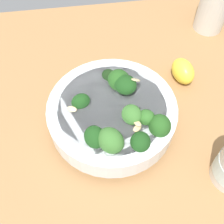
{
  "coord_description": "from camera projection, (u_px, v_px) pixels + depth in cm",
  "views": [
    {
      "loc": [
        33.02,
        -7.45,
        45.8
      ],
      "look_at": [
        4.92,
        -3.45,
        4.0
      ],
      "focal_mm": 45.19,
      "sensor_mm": 36.0,
      "label": 1
    }
  ],
  "objects": [
    {
      "name": "bottle_short",
      "position": [
        216.0,
        1.0,
        0.64
      ],
      "size": [
        6.94,
        6.94,
        15.43
      ],
      "color": "beige",
      "rests_on": "ground_plane"
    },
    {
      "name": "lemon_wedge",
      "position": [
        183.0,
        71.0,
        0.58
      ],
      "size": [
        6.88,
        5.32,
        4.74
      ],
      "primitive_type": "ellipsoid",
      "rotation": [
        0.0,
        0.0,
        3.36
      ],
      "color": "yellow",
      "rests_on": "ground_plane"
    },
    {
      "name": "ground_plane",
      "position": [
        125.0,
        107.0,
        0.58
      ],
      "size": [
        65.37,
        65.37,
        3.73
      ],
      "primitive_type": "cube",
      "color": "#996D42"
    },
    {
      "name": "bowl_of_broccoli",
      "position": [
        113.0,
        113.0,
        0.5
      ],
      "size": [
        22.98,
        22.98,
        9.33
      ],
      "color": "white",
      "rests_on": "ground_plane"
    }
  ]
}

